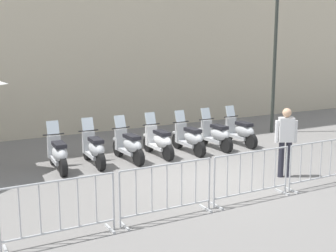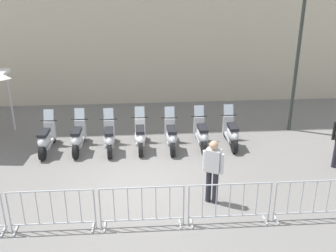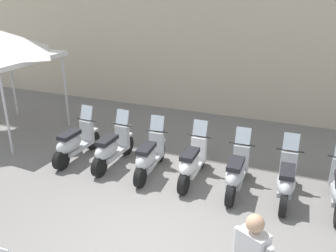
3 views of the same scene
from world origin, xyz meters
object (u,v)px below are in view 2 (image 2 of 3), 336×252
motorcycle_4 (171,136)px  motorcycle_6 (231,133)px  motorcycle_3 (140,136)px  barrier_segment_4 (315,200)px  officer_near_row_end (213,168)px  motorcycle_0 (46,139)px  motorcycle_5 (201,134)px  motorcycle_2 (109,137)px  barrier_segment_3 (230,204)px  street_lamp (300,34)px  barrier_segment_2 (142,207)px  motorcycle_1 (78,137)px  barrier_segment_1 (52,211)px

motorcycle_4 → motorcycle_6: size_ratio=1.00×
motorcycle_3 → barrier_segment_4: (4.47, -3.77, 0.07)m
motorcycle_6 → officer_near_row_end: size_ratio=1.00×
motorcycle_0 → motorcycle_5: same height
motorcycle_6 → motorcycle_2: bearing=-173.4°
motorcycle_3 → motorcycle_6: same height
motorcycle_0 → motorcycle_5: size_ratio=1.00×
motorcycle_3 → officer_near_row_end: size_ratio=1.00×
barrier_segment_3 → officer_near_row_end: 1.05m
motorcycle_5 → street_lamp: (3.25, 1.51, 2.98)m
motorcycle_2 → barrier_segment_4: size_ratio=0.88×
motorcycle_0 → barrier_segment_2: size_ratio=0.88×
motorcycle_4 → street_lamp: street_lamp is taller
motorcycle_0 → street_lamp: street_lamp is taller
motorcycle_0 → motorcycle_2: bearing=4.8°
motorcycle_1 → motorcycle_4: size_ratio=1.00×
motorcycle_1 → barrier_segment_2: size_ratio=0.88×
street_lamp → motorcycle_5: bearing=-155.0°
officer_near_row_end → motorcycle_6: bearing=75.4°
motorcycle_2 → barrier_segment_4: (5.45, -3.60, 0.07)m
motorcycle_1 → barrier_segment_3: 5.81m
barrier_segment_1 → motorcycle_2: bearing=81.1°
motorcycle_2 → barrier_segment_1: size_ratio=0.88×
motorcycle_2 → street_lamp: (6.21, 1.84, 2.98)m
motorcycle_0 → barrier_segment_2: motorcycle_0 is taller
barrier_segment_3 → motorcycle_5: bearing=96.3°
barrier_segment_4 → barrier_segment_3: bearing=-174.5°
motorcycle_0 → officer_near_row_end: (5.06, -2.76, 0.53)m
motorcycle_4 → motorcycle_6: bearing=7.9°
motorcycle_1 → barrier_segment_1: 4.18m
motorcycle_1 → motorcycle_4: same height
barrier_segment_1 → barrier_segment_2: same height
motorcycle_5 → motorcycle_6: same height
motorcycle_2 → barrier_segment_3: size_ratio=0.88×
motorcycle_3 → motorcycle_5: size_ratio=1.00×
motorcycle_1 → motorcycle_6: size_ratio=1.00×
barrier_segment_1 → barrier_segment_3: (4.07, 0.39, 0.00)m
motorcycle_0 → street_lamp: size_ratio=0.30×
barrier_segment_2 → barrier_segment_3: same height
barrier_segment_1 → motorcycle_1: bearing=94.8°
motorcycle_2 → motorcycle_4: (1.98, 0.18, 0.00)m
motorcycle_0 → motorcycle_3: same height
motorcycle_2 → barrier_segment_4: bearing=-33.4°
motorcycle_2 → motorcycle_6: 3.98m
barrier_segment_1 → barrier_segment_2: 2.05m
motorcycle_5 → barrier_segment_2: size_ratio=0.88×
motorcycle_1 → motorcycle_5: same height
officer_near_row_end → street_lamp: bearing=56.6°
motorcycle_1 → street_lamp: size_ratio=0.30×
barrier_segment_3 → street_lamp: (2.80, 5.64, 2.91)m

